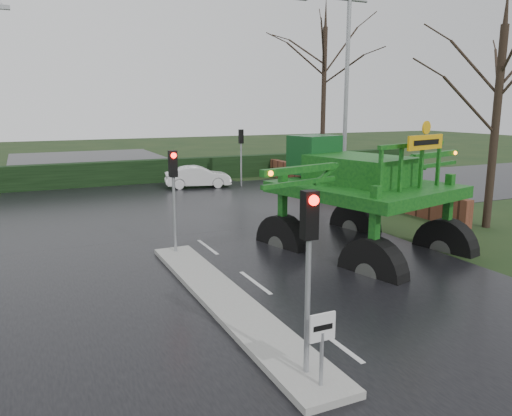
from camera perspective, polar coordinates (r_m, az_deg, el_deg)
name	(u,v)px	position (r m, az deg, el deg)	size (l,w,h in m)	color
ground	(335,343)	(11.09, 8.97, -14.98)	(140.00, 140.00, 0.00)	black
road_main	(190,235)	(19.65, -7.52, -3.03)	(14.00, 80.00, 0.02)	black
road_cross	(153,207)	(25.30, -11.65, 0.13)	(80.00, 12.00, 0.02)	black
median_island	(225,300)	(12.93, -3.51, -10.46)	(1.20, 10.00, 0.16)	gray
hedge_row	(123,173)	(32.92, -14.99, 3.91)	(44.00, 0.90, 1.50)	black
brick_wall	(332,182)	(29.39, 8.63, 2.99)	(0.40, 20.00, 1.20)	#592D1E
keep_left_sign	(322,338)	(8.85, 7.56, -14.48)	(0.50, 0.07, 1.35)	gray
traffic_signal_near	(309,244)	(8.70, 6.09, -4.11)	(0.26, 0.33, 3.52)	gray
traffic_signal_mid	(173,179)	(16.42, -9.42, 3.23)	(0.26, 0.33, 3.52)	gray
traffic_signal_far	(241,145)	(30.77, -1.73, 7.23)	(0.26, 0.33, 3.52)	gray
street_light_right	(341,83)	(24.48, 9.71, 13.91)	(3.85, 0.30, 10.00)	gray
tree_right_near	(498,99)	(22.25, 25.93, 11.14)	(5.60, 5.60, 9.64)	black
tree_right_far	(324,82)	(34.65, 7.78, 14.08)	(7.00, 7.00, 12.05)	black
crop_sprayer	(369,186)	(14.94, 12.81, 2.52)	(9.78, 7.18, 5.61)	black
white_sedan	(198,188)	(30.90, -6.63, 2.33)	(1.38, 3.97, 1.31)	white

